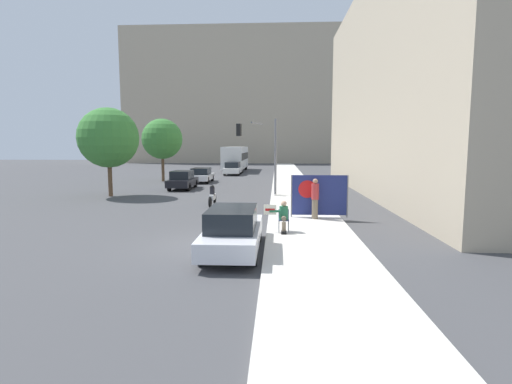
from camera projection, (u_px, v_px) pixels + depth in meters
ground_plane at (213, 246)px, 13.79m from camera, size 160.00×160.00×0.00m
sidewalk_curb at (295, 193)px, 28.48m from camera, size 3.36×90.00×0.14m
building_backdrop_far at (257, 98)px, 81.04m from camera, size 52.00×12.00×25.93m
building_backdrop_right at (436, 87)px, 27.64m from camera, size 10.00×32.00×14.94m
seated_protester at (283, 215)px, 15.36m from camera, size 0.97×0.77×1.20m
jogger_on_sidewalk at (315, 198)px, 18.06m from camera, size 0.34×0.34×1.83m
protest_banner at (319, 195)px, 18.44m from camera, size 2.63×0.06×1.96m
traffic_light_pole at (261, 143)px, 27.05m from camera, size 2.78×2.55×5.09m
parked_car_curbside at (233, 230)px, 12.86m from camera, size 1.72×4.72×1.47m
car_on_road_nearest at (183, 180)px, 31.53m from camera, size 1.71×4.17×1.47m
car_on_road_midblock at (201, 175)px, 37.29m from camera, size 1.81×4.39×1.36m
car_on_road_distant at (233, 168)px, 46.95m from camera, size 1.82×4.80×1.52m
city_bus_on_road at (236, 157)px, 53.59m from camera, size 2.58×10.81×3.26m
motorcycle_on_road at (212, 196)px, 23.08m from camera, size 0.28×2.25×1.19m
street_tree_near_curb at (108, 138)px, 26.77m from camera, size 4.02×4.02×5.98m
street_tree_midblock at (162, 139)px, 38.07m from camera, size 3.84×3.84×5.99m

